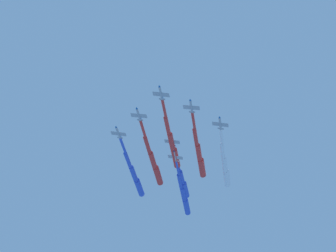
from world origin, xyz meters
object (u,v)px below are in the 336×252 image
jet_starboard_inner (153,162)px  jet_starboard_mid (134,175)px  jet_lead (172,143)px  jet_port_mid (225,165)px  jet_port_inner (199,154)px  jet_starboard_outer (184,195)px  jet_port_outer (182,178)px

jet_starboard_inner → jet_starboard_mid: (16.09, -5.47, -0.01)m
jet_lead → jet_port_mid: size_ratio=1.05×
jet_port_mid → jet_port_inner: bearing=55.4°
jet_lead → jet_starboard_outer: jet_lead is taller
jet_port_inner → jet_port_mid: (-9.38, -13.62, -2.54)m
jet_starboard_inner → jet_starboard_mid: jet_starboard_mid is taller
jet_port_inner → jet_starboard_mid: (40.77, 2.61, -1.70)m
jet_starboard_outer → jet_starboard_mid: bearing=64.1°
jet_port_outer → jet_starboard_inner: bearing=75.9°
jet_port_inner → jet_port_mid: size_ratio=1.06×
jet_starboard_inner → jet_starboard_outer: bearing=-89.2°
jet_lead → jet_starboard_outer: bearing=-69.7°
jet_lead → jet_starboard_inner: size_ratio=0.97×
jet_port_mid → jet_starboard_outer: 38.03m
jet_port_mid → jet_port_outer: 28.36m
jet_starboard_mid → jet_starboard_outer: size_ratio=0.99×
jet_starboard_outer → jet_port_inner: bearing=130.6°
jet_lead → jet_starboard_mid: jet_lead is taller
jet_starboard_outer → jet_port_mid: bearing=155.5°
jet_lead → jet_port_inner: bearing=-117.7°
jet_starboard_outer → jet_lead: bearing=110.3°
jet_port_inner → jet_starboard_outer: bearing=-49.4°
jet_lead → jet_port_outer: jet_lead is taller
jet_port_inner → jet_port_outer: 24.13m
jet_starboard_mid → jet_starboard_outer: bearing=-115.9°
jet_lead → jet_starboard_outer: size_ratio=0.99×
jet_port_outer → jet_starboard_mid: bearing=38.8°
jet_starboard_inner → jet_port_outer: (-5.79, -23.09, 1.00)m
jet_lead → jet_starboard_inner: bearing=-25.9°
jet_lead → jet_port_inner: (-8.40, -16.01, 0.65)m
jet_starboard_inner → jet_starboard_outer: size_ratio=1.02×
jet_port_inner → jet_starboard_mid: size_ratio=1.00×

